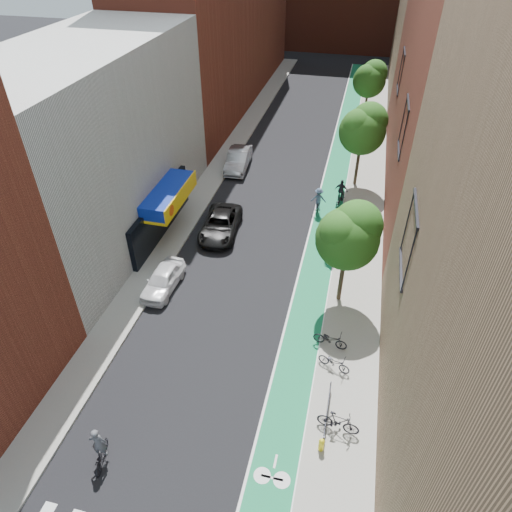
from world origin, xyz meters
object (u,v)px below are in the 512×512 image
Objects in this scene: parked_car_white at (163,280)px; parked_car_black at (220,225)px; cyclist_lane_near at (330,245)px; parked_car_silver at (238,160)px; cyclist_lead at (100,451)px; fire_hydrant at (321,444)px; cyclist_lane_mid at (341,196)px; cyclist_lane_far at (318,202)px.

parked_car_black is at bearing 77.64° from parked_car_white.
cyclist_lane_near is (9.22, 5.32, 0.28)m from parked_car_white.
cyclist_lead reaches higher than parked_car_silver.
fire_hydrant is at bearing -36.11° from parked_car_white.
cyclist_lead is 9.01m from fire_hydrant.
cyclist_lane_mid is (7.62, 22.66, 0.04)m from cyclist_lead.
fire_hydrant is at bearing 106.08° from cyclist_lane_mid.
cyclist_lane_mid is 2.20m from cyclist_lane_far.
cyclist_lead is (1.48, -26.67, -0.10)m from parked_car_silver.
parked_car_silver is at bearing -38.39° from cyclist_lane_near.
cyclist_lane_far is (-1.50, -1.60, 0.17)m from cyclist_lane_mid.
parked_car_white is at bearing 50.33° from cyclist_lane_far.
cyclist_lane_near is 6.79m from cyclist_lane_mid.
cyclist_lane_near is (7.62, -0.98, 0.24)m from parked_car_black.
parked_car_silver is at bearing -39.55° from cyclist_lane_far.
cyclist_lead is (1.68, -10.55, 0.04)m from parked_car_white.
parked_car_black is 2.35× the size of cyclist_lane_near.
parked_car_silver reaches higher than parked_car_white.
cyclist_lane_near is (7.54, 15.87, 0.24)m from cyclist_lead.
cyclist_lead is 23.90m from cyclist_lane_mid.
cyclist_lane_near is 13.45m from fire_hydrant.
cyclist_lane_far is at bearing 55.28° from parked_car_white.
cyclist_lane_mid reaches higher than parked_car_white.
cyclist_lead reaches higher than fire_hydrant.
cyclist_lane_far is (7.60, -5.62, 0.10)m from parked_car_silver.
parked_car_white is 5.53× the size of fire_hydrant.
cyclist_lead is at bearing 70.71° from cyclist_lane_far.
cyclist_lane_near reaches higher than parked_car_black.
parked_car_silver is (0.20, 16.13, 0.14)m from parked_car_white.
parked_car_white is at bearing -95.06° from parked_car_silver.
parked_car_white is at bearing 142.02° from fire_hydrant.
cyclist_lead reaches higher than parked_car_white.
cyclist_lane_near reaches higher than cyclist_lane_far.
parked_car_silver is 2.38× the size of cyclist_lead.
cyclist_lane_far is 18.76m from fire_hydrant.
cyclist_lane_far is (6.20, 4.20, 0.20)m from parked_car_black.
parked_car_silver is at bearing 112.74° from fire_hydrant.
parked_car_silver is 2.25× the size of cyclist_lane_near.
cyclist_lead is at bearing -79.07° from parked_car_white.
fire_hydrant is at bearing 106.54° from cyclist_lane_near.
cyclist_lead is 21.93m from cyclist_lane_far.
parked_car_white is 16.13m from parked_car_silver.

